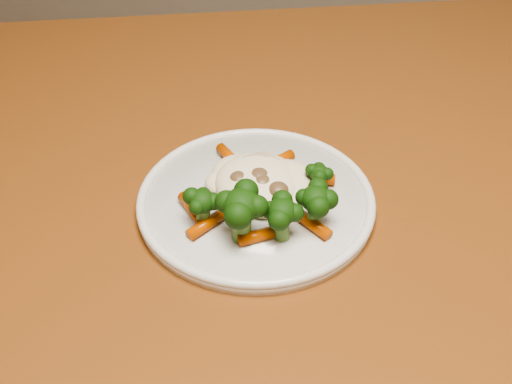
# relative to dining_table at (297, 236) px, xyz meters

# --- Properties ---
(dining_table) EXTENTS (1.45, 1.14, 0.75)m
(dining_table) POSITION_rel_dining_table_xyz_m (0.00, 0.00, 0.00)
(dining_table) COLOR brown
(dining_table) RESTS_ON ground
(plate) EXTENTS (0.24, 0.24, 0.01)m
(plate) POSITION_rel_dining_table_xyz_m (-0.04, -0.06, 0.10)
(plate) COLOR white
(plate) RESTS_ON dining_table
(meal) EXTENTS (0.16, 0.17, 0.05)m
(meal) POSITION_rel_dining_table_xyz_m (-0.03, -0.07, 0.12)
(meal) COLOR #FFF1CB
(meal) RESTS_ON plate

